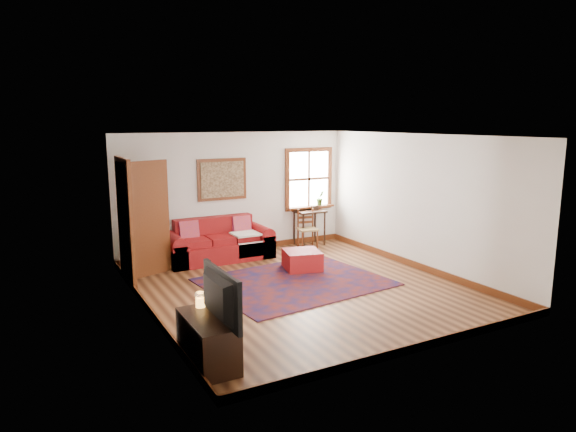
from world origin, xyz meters
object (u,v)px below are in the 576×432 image
red_ottoman (302,260)px  media_cabinet (208,341)px  side_table (309,216)px  ladder_back_chair (307,227)px  red_leather_sofa (219,246)px

red_ottoman → media_cabinet: (-2.81, -2.73, 0.09)m
red_ottoman → side_table: size_ratio=0.82×
red_ottoman → ladder_back_chair: ladder_back_chair is taller
ladder_back_chair → media_cabinet: (-3.73, -4.12, -0.18)m
ladder_back_chair → media_cabinet: bearing=-132.1°
side_table → media_cabinet: bearing=-132.1°
red_leather_sofa → side_table: size_ratio=2.71×
red_ottoman → media_cabinet: bearing=-121.9°
red_leather_sofa → media_cabinet: 4.50m
red_leather_sofa → red_ottoman: bearing=-52.6°
red_leather_sofa → ladder_back_chair: (2.02, -0.04, 0.18)m
red_ottoman → media_cabinet: media_cabinet is taller
red_leather_sofa → media_cabinet: bearing=-112.3°
ladder_back_chair → media_cabinet: ladder_back_chair is taller
red_leather_sofa → side_table: bearing=4.9°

